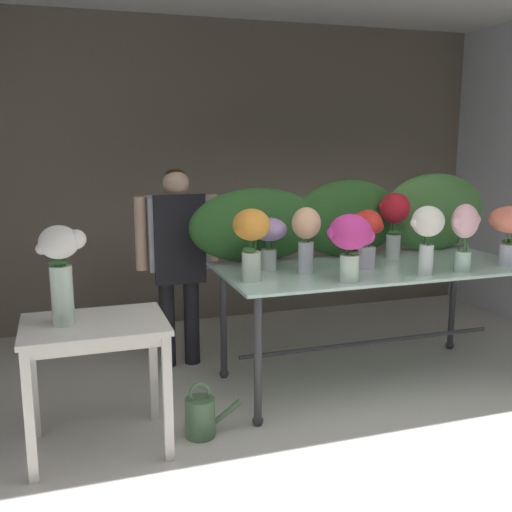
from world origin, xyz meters
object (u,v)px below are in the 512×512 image
(display_table_glass, at_px, (372,281))
(vase_magenta_ranunculus, at_px, (351,239))
(florist, at_px, (178,247))
(vase_crimson_snapdragons, at_px, (394,216))
(vase_coral_hydrangea, at_px, (511,226))
(vase_white_roses_tall, at_px, (61,266))
(vase_scarlet_lilies, at_px, (367,232))
(watering_can, at_px, (201,416))
(side_table_white, at_px, (95,339))
(vase_lilac_peonies, at_px, (268,235))
(vase_blush_anemones, at_px, (465,230))
(vase_ivory_freesia, at_px, (427,230))
(vase_sunset_dahlias, at_px, (252,236))
(vase_peach_stock, at_px, (306,233))

(display_table_glass, distance_m, vase_magenta_ranunculus, 0.66)
(florist, height_order, vase_crimson_snapdragons, florist)
(display_table_glass, height_order, vase_coral_hydrangea, vase_coral_hydrangea)
(florist, distance_m, vase_white_roses_tall, 1.42)
(vase_scarlet_lilies, relative_size, watering_can, 1.16)
(vase_magenta_ranunculus, xyz_separation_m, vase_white_roses_tall, (-1.73, 0.00, -0.06))
(side_table_white, distance_m, watering_can, 0.79)
(side_table_white, bearing_deg, vase_lilac_peonies, 21.23)
(vase_blush_anemones, xyz_separation_m, watering_can, (-1.84, -0.06, -1.03))
(display_table_glass, relative_size, vase_coral_hydrangea, 5.13)
(display_table_glass, xyz_separation_m, vase_coral_hydrangea, (0.90, -0.31, 0.40))
(vase_crimson_snapdragons, bearing_deg, vase_ivory_freesia, -99.84)
(side_table_white, xyz_separation_m, vase_sunset_dahlias, (0.99, 0.21, 0.50))
(vase_scarlet_lilies, distance_m, vase_ivory_freesia, 0.41)
(vase_coral_hydrangea, bearing_deg, vase_magenta_ranunculus, -177.26)
(vase_crimson_snapdragons, height_order, vase_white_roses_tall, vase_crimson_snapdragons)
(display_table_glass, bearing_deg, vase_peach_stock, -172.85)
(vase_magenta_ranunculus, relative_size, vase_white_roses_tall, 0.78)
(display_table_glass, xyz_separation_m, vase_lilac_peonies, (-0.76, 0.09, 0.36))
(vase_blush_anemones, bearing_deg, vase_magenta_ranunculus, -179.52)
(florist, relative_size, vase_lilac_peonies, 4.23)
(florist, xyz_separation_m, vase_magenta_ranunculus, (0.88, -1.13, 0.20))
(vase_sunset_dahlias, height_order, vase_white_roses_tall, vase_sunset_dahlias)
(vase_sunset_dahlias, relative_size, vase_coral_hydrangea, 1.08)
(florist, relative_size, vase_white_roses_tall, 2.79)
(vase_peach_stock, height_order, vase_white_roses_tall, vase_peach_stock)
(display_table_glass, xyz_separation_m, vase_magenta_ranunculus, (-0.38, -0.37, 0.39))
(vase_white_roses_tall, bearing_deg, florist, 53.08)
(florist, distance_m, vase_blush_anemones, 2.07)
(side_table_white, relative_size, vase_blush_anemones, 1.71)
(florist, xyz_separation_m, vase_ivory_freesia, (1.44, -1.12, 0.22))
(display_table_glass, distance_m, vase_white_roses_tall, 2.16)
(florist, xyz_separation_m, vase_crimson_snapdragons, (1.54, -0.55, 0.24))
(display_table_glass, xyz_separation_m, vase_ivory_freesia, (0.18, -0.36, 0.42))
(side_table_white, bearing_deg, vase_crimson_snapdragons, 14.48)
(display_table_glass, bearing_deg, vase_crimson_snapdragons, 36.51)
(florist, distance_m, vase_lilac_peonies, 0.85)
(vase_coral_hydrangea, bearing_deg, vase_crimson_snapdragons, 139.76)
(side_table_white, xyz_separation_m, watering_can, (0.59, -0.05, -0.53))
(side_table_white, bearing_deg, vase_white_roses_tall, -179.70)
(vase_peach_stock, relative_size, vase_magenta_ranunculus, 1.04)
(display_table_glass, height_order, vase_scarlet_lilies, vase_scarlet_lilies)
(vase_sunset_dahlias, distance_m, vase_lilac_peonies, 0.33)
(vase_peach_stock, relative_size, vase_crimson_snapdragons, 0.90)
(vase_lilac_peonies, height_order, watering_can, vase_lilac_peonies)
(vase_lilac_peonies, height_order, vase_white_roses_tall, vase_white_roses_tall)
(display_table_glass, xyz_separation_m, vase_peach_stock, (-0.55, -0.07, 0.39))
(vase_scarlet_lilies, xyz_separation_m, watering_can, (-1.27, -0.36, -1.00))
(vase_peach_stock, height_order, vase_ivory_freesia, vase_ivory_freesia)
(vase_lilac_peonies, xyz_separation_m, vase_blush_anemones, (1.23, -0.46, 0.04))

